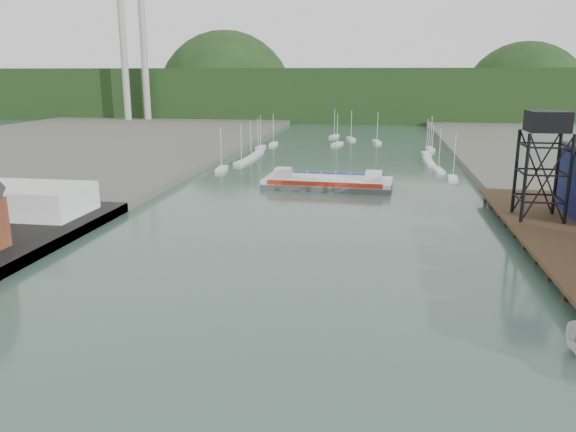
% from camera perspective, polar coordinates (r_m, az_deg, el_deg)
% --- Properties ---
extents(white_shed, '(18.00, 12.00, 4.50)m').
position_cam_1_polar(white_shed, '(98.59, -24.86, 1.50)').
color(white_shed, silver).
rests_on(white_shed, west_quay).
extents(lift_tower, '(6.50, 6.50, 16.00)m').
position_cam_1_polar(lift_tower, '(91.08, 24.80, 8.09)').
color(lift_tower, black).
rests_on(lift_tower, east_pier).
extents(marina_sailboats, '(57.71, 92.65, 0.90)m').
position_cam_1_polar(marina_sailboats, '(169.89, 5.55, 6.41)').
color(marina_sailboats, silver).
rests_on(marina_sailboats, ground).
extents(smokestacks, '(11.20, 8.20, 60.00)m').
position_cam_1_polar(smokestacks, '(286.99, -15.33, 15.10)').
color(smokestacks, '#9D9D98').
rests_on(smokestacks, ground).
extents(distant_hills, '(500.00, 120.00, 80.00)m').
position_cam_1_polar(distant_hills, '(331.45, 6.82, 11.92)').
color(distant_hills, black).
rests_on(distant_hills, ground).
extents(chain_ferry, '(27.22, 12.10, 3.85)m').
position_cam_1_polar(chain_ferry, '(118.94, 4.04, 3.43)').
color(chain_ferry, '#464548').
rests_on(chain_ferry, ground).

